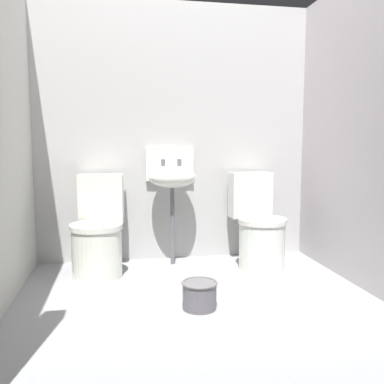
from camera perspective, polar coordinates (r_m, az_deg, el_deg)
ground_plane at (r=2.74m, az=1.10°, el=-16.24°), size 2.80×2.67×0.08m
wall_back at (r=3.70m, az=-2.50°, el=8.12°), size 2.80×0.10×2.24m
wall_right at (r=3.12m, az=24.15°, el=7.81°), size 0.10×2.47×2.24m
toilet_left at (r=3.34m, az=-12.87°, el=-5.70°), size 0.44×0.63×0.78m
toilet_right at (r=3.53m, az=9.18°, el=-4.95°), size 0.41×0.60×0.78m
sink at (r=3.49m, az=-2.82°, el=2.17°), size 0.42×0.35×0.99m
bucket at (r=2.65m, az=1.05°, el=-14.01°), size 0.23×0.23×0.17m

